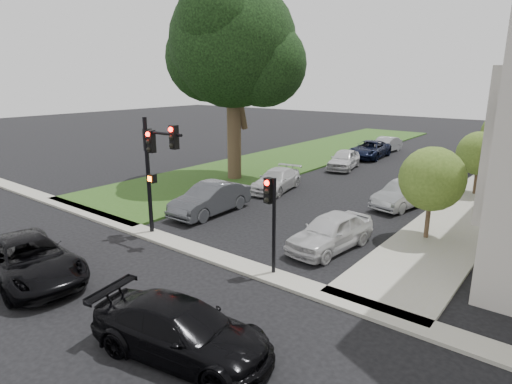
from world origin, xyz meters
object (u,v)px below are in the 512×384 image
Objects in this scene: car_parked_1 at (403,195)px; small_tree_a at (432,179)px; small_tree_b at (479,153)px; traffic_signal_main at (154,156)px; eucalyptus at (232,44)px; traffic_signal_secondary at (271,208)px; car_parked_6 at (276,180)px; car_parked_8 at (370,149)px; car_parked_0 at (331,232)px; car_cross_near at (28,260)px; small_tree_c at (503,133)px; car_parked_7 at (344,159)px; car_cross_far at (181,330)px; car_parked_5 at (210,199)px; car_parked_2 at (428,178)px; car_parked_9 at (385,145)px.

small_tree_a is at bearing -47.48° from car_parked_1.
small_tree_b is 0.73× the size of traffic_signal_main.
car_parked_1 is at bearing 3.28° from eucalyptus.
eucalyptus is 3.65× the size of traffic_signal_secondary.
car_parked_6 is 0.86× the size of car_parked_8.
traffic_signal_secondary is 0.81× the size of car_parked_0.
eucalyptus is 2.41× the size of car_cross_near.
small_tree_c is 11.37m from car_parked_7.
small_tree_c is 17.37m from car_parked_6.
car_parked_5 is (-7.61, 8.95, 0.08)m from car_cross_far.
small_tree_c is at bearing 43.35° from eucalyptus.
small_tree_c is 8.48m from car_parked_2.
car_cross_near is at bearing -93.41° from car_parked_8.
small_tree_b is (0.00, 9.20, -0.17)m from small_tree_a.
car_parked_0 reaches higher than car_parked_8.
car_parked_2 is 9.65m from car_parked_6.
car_cross_far is 16.71m from car_parked_6.
traffic_signal_main is at bearing -66.43° from eucalyptus.
car_parked_1 is 0.81× the size of car_parked_8.
traffic_signal_secondary is at bearing -72.26° from car_parked_9.
car_cross_near is at bearing -106.85° from car_parked_2.
eucalyptus is 3.40× the size of small_tree_b.
traffic_signal_secondary reaches higher than car_cross_far.
small_tree_b is at bearing -44.63° from car_parked_9.
car_cross_far is at bearing -51.46° from car_parked_5.
car_parked_5 is at bearing 96.12° from traffic_signal_main.
car_cross_far reaches higher than car_parked_6.
car_parked_9 is (-10.12, 20.66, -2.02)m from small_tree_a.
car_cross_far is at bearing -79.46° from traffic_signal_secondary.
car_parked_8 is (-10.09, 7.78, -1.81)m from small_tree_b.
traffic_signal_secondary reaches higher than car_parked_9.
car_parked_7 is (-7.33, 23.40, 0.04)m from car_cross_far.
car_parked_6 is at bearing 124.44° from traffic_signal_secondary.
small_tree_b reaches higher than car_parked_5.
small_tree_c is at bearing 67.97° from traffic_signal_main.
car_cross_near is 29.44m from car_parked_8.
small_tree_b reaches higher than car_parked_9.
car_parked_6 is at bearing 92.50° from traffic_signal_main.
small_tree_c is at bearing 61.53° from car_parked_5.
car_parked_1 is at bearing -10.77° from car_cross_far.
car_parked_2 is (0.11, 12.60, -0.03)m from car_parked_0.
eucalyptus reaches higher than car_cross_far.
small_tree_b reaches higher than car_parked_6.
car_parked_5 is at bearing 150.16° from traffic_signal_secondary.
car_parked_9 is at bearing 79.51° from car_parked_6.
car_parked_6 is at bearing -93.83° from car_parked_8.
traffic_signal_main reaches higher than car_parked_9.
small_tree_b is at bearing 74.86° from car_parked_1.
car_cross_near is at bearing -127.94° from small_tree_a.
car_parked_0 is at bearing -4.95° from car_parked_5.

